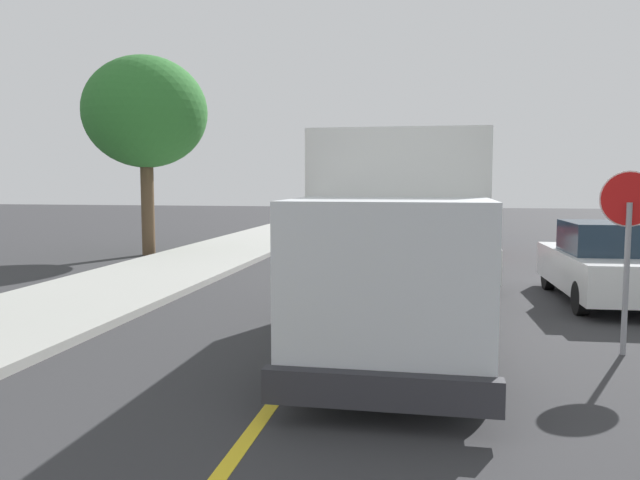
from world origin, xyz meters
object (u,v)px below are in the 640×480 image
object	(u,v)px
parked_van_across	(604,264)
street_tree_down_block	(145,113)
parked_car_mid	(447,230)
box_truck	(403,228)
parked_car_far	(444,220)
parked_car_near	(454,249)
stop_sign	(628,227)

from	to	relation	value
parked_van_across	street_tree_down_block	size ratio (longest dim) A/B	0.68
parked_van_across	street_tree_down_block	distance (m)	14.89
parked_van_across	street_tree_down_block	xyz separation A→B (m)	(-12.99, 6.11, 3.95)
parked_car_mid	box_truck	bearing A→B (deg)	-94.19
parked_car_far	parked_van_across	size ratio (longest dim) A/B	1.00
box_truck	parked_car_near	bearing A→B (deg)	80.93
parked_car_near	box_truck	bearing A→B (deg)	-99.07
stop_sign	box_truck	bearing A→B (deg)	173.60
stop_sign	street_tree_down_block	size ratio (longest dim) A/B	0.40
parked_car_far	parked_van_across	world-z (taller)	same
parked_van_across	stop_sign	size ratio (longest dim) A/B	1.69
box_truck	parked_car_mid	size ratio (longest dim) A/B	1.63
parked_car_near	stop_sign	world-z (taller)	stop_sign
box_truck	stop_sign	size ratio (longest dim) A/B	2.71
parked_car_near	street_tree_down_block	distance (m)	11.42
parked_car_mid	street_tree_down_block	world-z (taller)	street_tree_down_block
parked_car_far	street_tree_down_block	distance (m)	13.45
parked_car_near	street_tree_down_block	world-z (taller)	street_tree_down_block
parked_car_near	parked_car_mid	world-z (taller)	same
parked_car_mid	stop_sign	world-z (taller)	stop_sign
parked_van_across	street_tree_down_block	bearing A→B (deg)	154.80
parked_car_far	parked_car_near	bearing A→B (deg)	-89.53
parked_van_across	stop_sign	world-z (taller)	stop_sign
box_truck	parked_car_near	distance (m)	6.21
parked_van_across	stop_sign	bearing A→B (deg)	-100.05
parked_car_far	stop_sign	xyz separation A→B (m)	(2.34, -18.41, 1.06)
parked_car_near	stop_sign	bearing A→B (deg)	-70.74
parked_car_near	parked_car_far	distance (m)	12.00
parked_car_mid	parked_car_far	world-z (taller)	same
parked_car_mid	parked_car_near	bearing A→B (deg)	-89.29
stop_sign	parked_van_across	bearing A→B (deg)	79.95
box_truck	stop_sign	distance (m)	3.23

